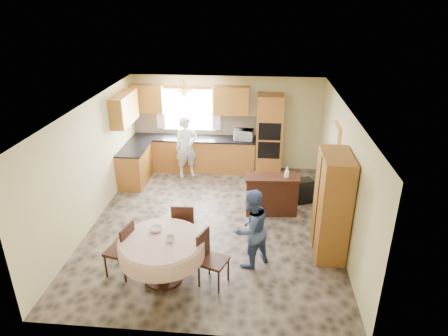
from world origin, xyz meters
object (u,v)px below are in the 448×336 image
object	(u,v)px
chair_back	(184,224)
chair_right	(209,255)
sideboard	(271,196)
dining_table	(162,248)
cupboard	(332,205)
person_dining	(251,229)
chair_left	(123,247)
person_sink	(186,147)
oven_tower	(269,135)

from	to	relation	value
chair_back	chair_right	world-z (taller)	chair_back
sideboard	dining_table	size ratio (longest dim) A/B	0.82
cupboard	chair_back	size ratio (longest dim) A/B	1.97
dining_table	chair_back	world-z (taller)	chair_back
dining_table	person_dining	size ratio (longest dim) A/B	0.96
sideboard	chair_back	size ratio (longest dim) A/B	1.17
sideboard	chair_right	bearing A→B (deg)	-117.44
cupboard	chair_left	xyz separation A→B (m)	(-3.54, -0.99, -0.43)
cupboard	person_sink	xyz separation A→B (m)	(-3.18, 3.10, -0.17)
oven_tower	cupboard	bearing A→B (deg)	-72.94
dining_table	chair_right	bearing A→B (deg)	0.15
chair_left	chair_right	size ratio (longest dim) A/B	1.01
cupboard	chair_left	size ratio (longest dim) A/B	1.98
dining_table	person_sink	world-z (taller)	person_sink
sideboard	chair_back	world-z (taller)	chair_back
dining_table	person_sink	bearing A→B (deg)	94.51
person_sink	chair_back	bearing A→B (deg)	-105.44
chair_right	person_sink	size ratio (longest dim) A/B	0.61
oven_tower	chair_left	world-z (taller)	oven_tower
chair_back	sideboard	bearing A→B (deg)	-139.77
chair_left	sideboard	bearing A→B (deg)	146.37
chair_left	person_dining	size ratio (longest dim) A/B	0.67
chair_left	dining_table	bearing A→B (deg)	96.30
chair_left	chair_right	bearing A→B (deg)	100.19
dining_table	cupboard	bearing A→B (deg)	20.76
cupboard	dining_table	distance (m)	3.07
chair_right	chair_left	bearing A→B (deg)	107.47
chair_back	person_dining	distance (m)	1.29
dining_table	chair_back	xyz separation A→B (m)	(0.20, 0.88, -0.08)
cupboard	chair_back	bearing A→B (deg)	-175.73
chair_left	chair_right	world-z (taller)	chair_left
cupboard	chair_right	distance (m)	2.38
sideboard	cupboard	bearing A→B (deg)	-56.50
cupboard	person_sink	world-z (taller)	cupboard
cupboard	chair_right	bearing A→B (deg)	-152.55
cupboard	chair_left	distance (m)	3.70
cupboard	sideboard	bearing A→B (deg)	127.42
sideboard	chair_right	xyz separation A→B (m)	(-1.05, -2.42, 0.12)
oven_tower	chair_left	xyz separation A→B (m)	(-2.47, -4.48, -0.52)
chair_back	person_sink	world-z (taller)	person_sink
chair_back	person_dining	world-z (taller)	person_dining
cupboard	person_dining	size ratio (longest dim) A/B	1.33
chair_left	person_sink	world-z (taller)	person_sink
dining_table	sideboard	bearing A→B (deg)	52.93
cupboard	person_sink	bearing A→B (deg)	135.79
chair_back	person_sink	xyz separation A→B (m)	(-0.53, 3.29, 0.25)
chair_left	chair_right	distance (m)	1.46
person_sink	dining_table	bearing A→B (deg)	-110.01
sideboard	chair_left	xyz separation A→B (m)	(-2.51, -2.33, 0.13)
chair_right	person_sink	world-z (taller)	person_sink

